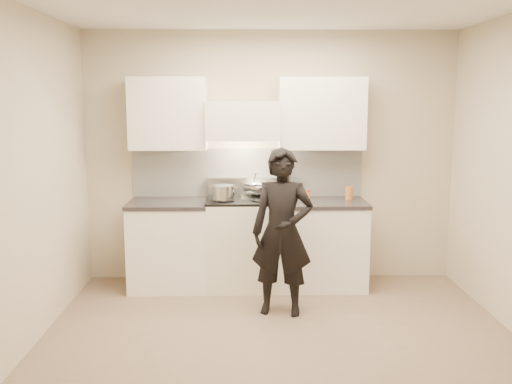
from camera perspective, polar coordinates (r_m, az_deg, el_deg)
The scene contains 11 objects.
ground_plane at distance 4.87m, azimuth 2.38°, elevation -14.65°, with size 4.00×4.00×0.00m, color #7F6752.
room_shell at distance 4.83m, azimuth 1.54°, elevation 4.82°, with size 4.04×3.54×2.70m.
stove at distance 6.05m, azimuth -1.29°, elevation -5.07°, with size 0.76×0.65×0.96m.
counter_right at distance 6.11m, azimuth 6.54°, elevation -5.12°, with size 0.92×0.67×0.92m.
counter_left at distance 6.11m, azimuth -8.66°, elevation -5.18°, with size 0.82×0.67×0.92m.
wok at distance 6.04m, azimuth 0.29°, elevation 0.56°, with size 0.37×0.46×0.30m.
stock_pot at distance 5.83m, azimuth -3.28°, elevation -0.04°, with size 0.31×0.27×0.15m.
utensil_crock at distance 6.21m, azimuth 3.19°, elevation 0.27°, with size 0.10×0.10×0.27m.
spice_jar at distance 6.13m, azimuth 5.23°, elevation -0.22°, with size 0.04×0.04×0.09m.
oil_glass at distance 6.13m, azimuth 9.29°, elevation -0.10°, with size 0.08×0.08×0.14m.
person at distance 5.23m, azimuth 2.64°, elevation -4.03°, with size 0.56×0.37×1.54m, color black.
Camera 1 is at (-0.29, -4.44, 1.97)m, focal length 40.00 mm.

